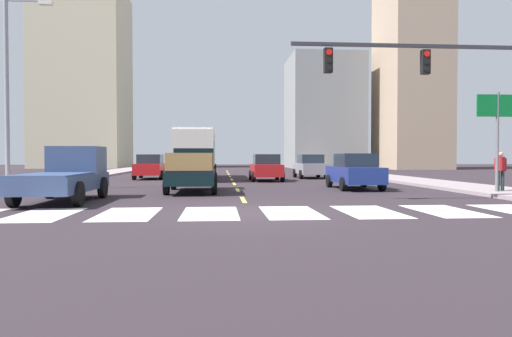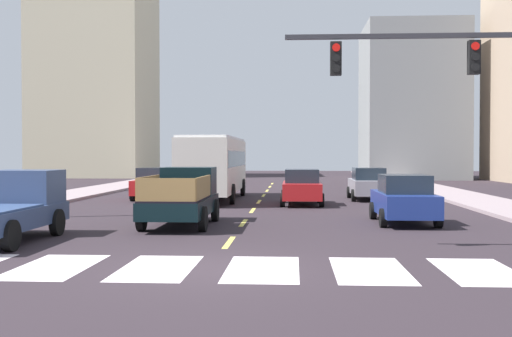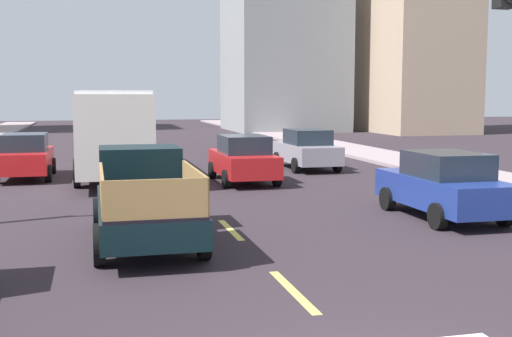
% 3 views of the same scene
% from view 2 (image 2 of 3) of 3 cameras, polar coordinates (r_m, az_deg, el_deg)
% --- Properties ---
extents(ground_plane, '(160.00, 160.00, 0.00)m').
position_cam_2_polar(ground_plane, '(13.69, -4.17, -8.96)').
color(ground_plane, '#2D242A').
extents(sidewalk_right, '(3.27, 110.00, 0.15)m').
position_cam_2_polar(sidewalk_right, '(32.81, 20.02, -2.92)').
color(sidewalk_right, gray).
rests_on(sidewalk_right, ground).
extents(sidewalk_left, '(3.27, 110.00, 0.15)m').
position_cam_2_polar(sidewalk_left, '(34.00, -18.97, -2.76)').
color(sidewalk_left, gray).
rests_on(sidewalk_left, ground).
extents(crosswalk_stripe_2, '(1.54, 3.17, 0.01)m').
position_cam_2_polar(crosswalk_stripe_2, '(14.53, -17.65, -8.41)').
color(crosswalk_stripe_2, silver).
rests_on(crosswalk_stripe_2, ground).
extents(crosswalk_stripe_3, '(1.54, 3.17, 0.01)m').
position_cam_2_polar(crosswalk_stripe_3, '(13.89, -8.84, -8.81)').
color(crosswalk_stripe_3, silver).
rests_on(crosswalk_stripe_3, ground).
extents(crosswalk_stripe_4, '(1.54, 3.17, 0.01)m').
position_cam_2_polar(crosswalk_stripe_4, '(13.59, 0.60, -9.02)').
color(crosswalk_stripe_4, silver).
rests_on(crosswalk_stripe_4, ground).
extents(crosswalk_stripe_5, '(1.54, 3.17, 0.01)m').
position_cam_2_polar(crosswalk_stripe_5, '(13.67, 10.20, -8.98)').
color(crosswalk_stripe_5, silver).
rests_on(crosswalk_stripe_5, ground).
extents(crosswalk_stripe_6, '(1.54, 3.17, 0.01)m').
position_cam_2_polar(crosswalk_stripe_6, '(14.11, 19.43, -8.71)').
color(crosswalk_stripe_6, silver).
rests_on(crosswalk_stripe_6, ground).
extents(lane_dash_0, '(0.16, 2.40, 0.01)m').
position_cam_2_polar(lane_dash_0, '(17.62, -2.44, -6.65)').
color(lane_dash_0, '#DDCB54').
rests_on(lane_dash_0, ground).
extents(lane_dash_1, '(0.16, 2.40, 0.01)m').
position_cam_2_polar(lane_dash_1, '(22.56, -1.14, -4.90)').
color(lane_dash_1, '#DDCB54').
rests_on(lane_dash_1, ground).
extents(lane_dash_2, '(0.16, 2.40, 0.01)m').
position_cam_2_polar(lane_dash_2, '(27.52, -0.31, -3.78)').
color(lane_dash_2, '#DDCB54').
rests_on(lane_dash_2, ground).
extents(lane_dash_3, '(0.16, 2.40, 0.01)m').
position_cam_2_polar(lane_dash_3, '(32.50, 0.27, -3.00)').
color(lane_dash_3, '#DDCB54').
rests_on(lane_dash_3, ground).
extents(lane_dash_4, '(0.16, 2.40, 0.01)m').
position_cam_2_polar(lane_dash_4, '(37.48, 0.69, -2.43)').
color(lane_dash_4, '#DDCB54').
rests_on(lane_dash_4, ground).
extents(lane_dash_5, '(0.16, 2.40, 0.01)m').
position_cam_2_polar(lane_dash_5, '(42.47, 1.01, -2.00)').
color(lane_dash_5, '#DDCB54').
rests_on(lane_dash_5, ground).
extents(lane_dash_6, '(0.16, 2.40, 0.01)m').
position_cam_2_polar(lane_dash_6, '(47.45, 1.26, -1.65)').
color(lane_dash_6, '#DDCB54').
rests_on(lane_dash_6, ground).
extents(lane_dash_7, '(0.16, 2.40, 0.01)m').
position_cam_2_polar(lane_dash_7, '(52.44, 1.47, -1.37)').
color(lane_dash_7, '#DDCB54').
rests_on(lane_dash_7, ground).
extents(pickup_stakebed, '(2.18, 5.20, 1.96)m').
position_cam_2_polar(pickup_stakebed, '(22.13, -6.58, -2.61)').
color(pickup_stakebed, black).
rests_on(pickup_stakebed, ground).
extents(pickup_dark, '(2.18, 5.20, 1.96)m').
position_cam_2_polar(pickup_dark, '(19.28, -21.32, -3.31)').
color(pickup_dark, navy).
rests_on(pickup_dark, ground).
extents(city_bus, '(2.72, 10.80, 3.32)m').
position_cam_2_polar(city_bus, '(33.79, -3.76, 0.47)').
color(city_bus, silver).
rests_on(city_bus, ground).
extents(sedan_mid, '(2.02, 4.40, 1.72)m').
position_cam_2_polar(sedan_mid, '(30.59, 4.14, -1.67)').
color(sedan_mid, red).
rests_on(sedan_mid, ground).
extents(sedan_near_right, '(2.02, 4.40, 1.72)m').
position_cam_2_polar(sedan_near_right, '(22.92, 13.16, -2.69)').
color(sedan_near_right, navy).
rests_on(sedan_near_right, ground).
extents(sedan_far, '(2.02, 4.40, 1.72)m').
position_cam_2_polar(sedan_far, '(34.48, -9.03, -1.35)').
color(sedan_far, red).
rests_on(sedan_far, ground).
extents(sedan_near_left, '(2.02, 4.40, 1.72)m').
position_cam_2_polar(sedan_near_left, '(34.35, 10.07, -1.36)').
color(sedan_near_left, gray).
rests_on(sedan_near_left, ground).
extents(block_mid_left, '(11.61, 11.69, 24.92)m').
position_cam_2_polar(block_mid_left, '(72.45, -14.20, 9.20)').
color(block_mid_left, beige).
rests_on(block_mid_left, ground).
extents(block_mid_right, '(9.51, 10.34, 15.22)m').
position_cam_2_polar(block_mid_right, '(65.83, 13.80, 5.76)').
color(block_mid_right, gray).
rests_on(block_mid_right, ground).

